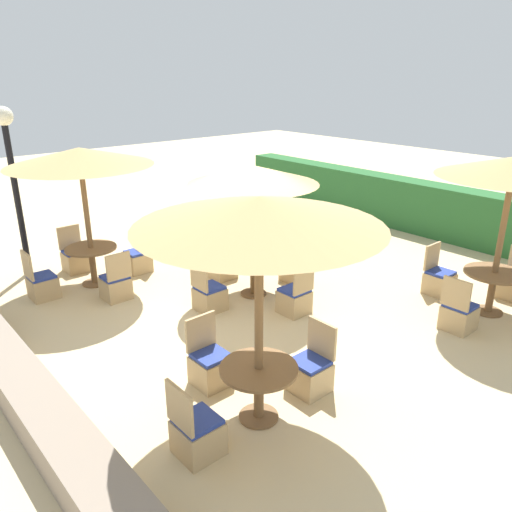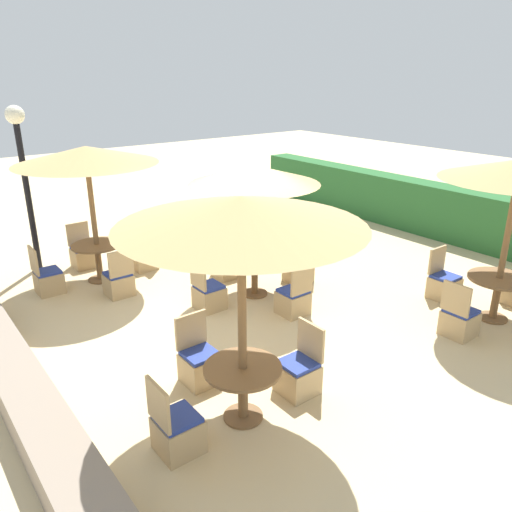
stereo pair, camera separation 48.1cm
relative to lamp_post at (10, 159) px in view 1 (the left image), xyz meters
name	(u,v)px [view 1 (the left image)]	position (x,y,z in m)	size (l,w,h in m)	color
ground_plane	(230,313)	(4.15, 2.00, -2.35)	(40.00, 40.00, 0.00)	#D1BA8C
hedge_row	(437,211)	(4.15, 8.60, -1.71)	(13.00, 0.70, 1.28)	#28602D
stone_border	(16,378)	(4.15, -1.49, -2.12)	(10.00, 0.56, 0.46)	gray
lamp_post	(10,159)	(0.00, 0.00, 0.00)	(0.36, 0.36, 3.32)	black
parasol_center	(253,176)	(3.84, 2.81, -0.11)	(2.29, 2.29, 2.41)	brown
round_table_center	(253,265)	(3.84, 2.81, -1.76)	(1.15, 1.15, 0.74)	brown
patio_chair_center_north	(296,268)	(3.88, 3.88, -2.09)	(0.46, 0.46, 0.93)	tan
patio_chair_center_south	(209,296)	(3.82, 1.80, -2.09)	(0.46, 0.46, 0.93)	tan
patio_chair_center_east	(295,299)	(4.88, 2.84, -2.09)	(0.46, 0.46, 0.93)	tan
patio_chair_center_west	(222,265)	(2.81, 2.85, -2.09)	(0.46, 0.46, 0.93)	tan
parasol_front_left	(80,157)	(1.41, 0.78, 0.12)	(2.62, 2.62, 2.64)	brown
round_table_front_left	(92,256)	(1.41, 0.78, -1.78)	(0.96, 0.96, 0.76)	brown
patio_chair_front_left_east	(116,285)	(2.33, 0.80, -2.09)	(0.46, 0.46, 0.93)	tan
patio_chair_front_left_north	(138,259)	(1.40, 1.76, -2.09)	(0.46, 0.46, 0.93)	tan
patio_chair_front_left_south	(42,285)	(1.42, -0.21, -2.09)	(0.46, 0.46, 0.93)	tan
patio_chair_front_left_west	(75,259)	(0.51, 0.79, -2.09)	(0.46, 0.46, 0.93)	tan
parasol_front_right	(259,213)	(6.56, 0.54, 0.20)	(2.67, 2.67, 2.73)	brown
round_table_front_right	(259,380)	(6.56, 0.54, -1.83)	(0.92, 0.92, 0.70)	brown
patio_chair_front_right_west	(210,366)	(5.60, 0.53, -2.09)	(0.46, 0.46, 0.93)	tan
patio_chair_front_right_north	(310,372)	(6.57, 1.42, -2.09)	(0.46, 0.46, 0.93)	tan
patio_chair_front_right_south	(197,434)	(6.57, -0.36, -2.09)	(0.46, 0.46, 0.93)	tan
round_table_back_right	(493,282)	(7.07, 5.39, -1.78)	(0.99, 0.99, 0.75)	brown
patio_chair_back_right_south	(458,315)	(7.02, 4.40, -2.09)	(0.46, 0.46, 0.93)	tan
patio_chair_back_right_west	(439,280)	(6.07, 5.44, -2.09)	(0.46, 0.46, 0.93)	tan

